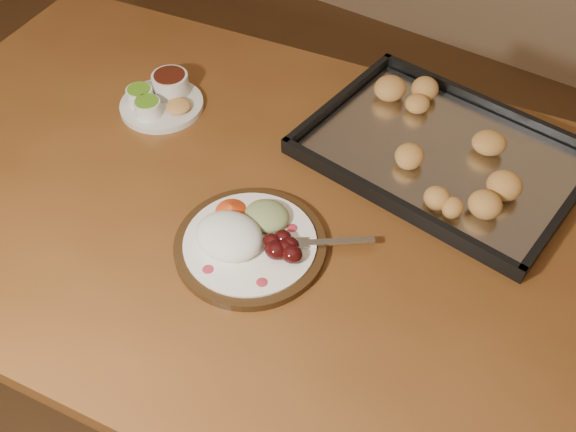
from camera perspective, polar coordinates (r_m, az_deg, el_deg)
The scene contains 4 objects.
dining_table at distance 1.19m, azimuth -2.29°, elevation -1.83°, with size 1.62×1.12×0.75m.
dinner_plate at distance 1.04m, azimuth -3.62°, elevation -2.07°, with size 0.29×0.25×0.06m.
condiment_saucer at distance 1.32m, azimuth -11.21°, elevation 10.26°, with size 0.17×0.17×0.06m.
baking_tray at distance 1.22m, azimuth 13.62°, elevation 5.60°, with size 0.51×0.40×0.05m.
Camera 1 is at (0.64, -0.37, 1.57)m, focal length 40.00 mm.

